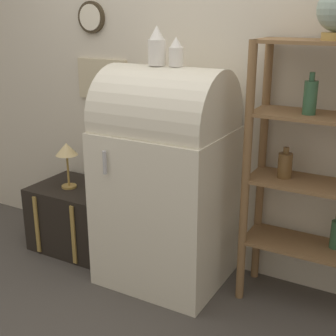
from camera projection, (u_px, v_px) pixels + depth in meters
ground_plane at (150, 290)px, 3.05m from camera, size 12.00×12.00×0.00m
wall_back at (192, 72)px, 3.10m from camera, size 7.00×0.09×2.70m
refrigerator at (166, 175)px, 3.00m from camera, size 0.78×0.70×1.42m
suitcase_trunk at (78, 217)px, 3.56m from camera, size 0.63×0.51×0.49m
shelf_unit at (316, 165)px, 2.65m from camera, size 0.78×0.34×1.59m
vase_left at (157, 47)px, 2.76m from camera, size 0.11×0.11×0.23m
vase_center at (176, 53)px, 2.73m from camera, size 0.09×0.09×0.17m
desk_lamp at (67, 152)px, 3.38m from camera, size 0.16×0.16×0.34m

